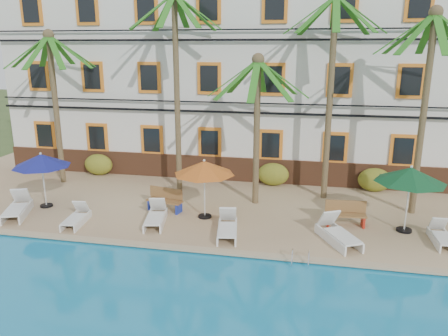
% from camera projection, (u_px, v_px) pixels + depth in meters
% --- Properties ---
extents(ground, '(100.00, 100.00, 0.00)m').
position_uv_depth(ground, '(207.00, 246.00, 15.21)').
color(ground, '#384C23').
rests_on(ground, ground).
extents(pool_deck, '(30.00, 12.00, 0.25)m').
position_uv_depth(pool_deck, '(232.00, 196.00, 19.90)').
color(pool_deck, tan).
rests_on(pool_deck, ground).
extents(pool_coping, '(30.00, 0.35, 0.06)m').
position_uv_depth(pool_coping, '(200.00, 250.00, 14.29)').
color(pool_coping, tan).
rests_on(pool_coping, pool_deck).
extents(hotel_building, '(25.40, 6.44, 10.22)m').
position_uv_depth(hotel_building, '(250.00, 73.00, 23.20)').
color(hotel_building, silver).
rests_on(hotel_building, pool_deck).
extents(palm_a, '(4.07, 4.07, 7.23)m').
position_uv_depth(palm_a, '(54.00, 86.00, 20.37)').
color(palm_a, brown).
rests_on(palm_a, pool_deck).
extents(palm_b, '(4.07, 4.07, 8.87)m').
position_uv_depth(palm_b, '(176.00, 67.00, 19.04)').
color(palm_b, brown).
rests_on(palm_b, pool_deck).
extents(palm_c, '(4.07, 4.07, 6.22)m').
position_uv_depth(palm_c, '(257.00, 108.00, 17.62)').
color(palm_c, brown).
rests_on(palm_c, pool_deck).
extents(palm_d, '(4.07, 4.07, 8.66)m').
position_uv_depth(palm_d, '(332.00, 71.00, 17.87)').
color(palm_d, brown).
rests_on(palm_d, pool_deck).
extents(palm_e, '(4.07, 4.07, 7.89)m').
position_uv_depth(palm_e, '(427.00, 86.00, 16.24)').
color(palm_e, brown).
rests_on(palm_e, pool_deck).
extents(shrub_left, '(1.50, 0.90, 1.10)m').
position_uv_depth(shrub_left, '(99.00, 165.00, 22.64)').
color(shrub_left, '#2B5618').
rests_on(shrub_left, pool_deck).
extents(shrub_mid, '(1.50, 0.90, 1.10)m').
position_uv_depth(shrub_mid, '(273.00, 174.00, 20.91)').
color(shrub_mid, '#2B5618').
rests_on(shrub_mid, pool_deck).
extents(shrub_right, '(1.50, 0.90, 1.10)m').
position_uv_depth(shrub_right, '(375.00, 180.00, 20.02)').
color(shrub_right, '#2B5618').
rests_on(shrub_right, pool_deck).
extents(umbrella_blue, '(2.32, 2.32, 2.32)m').
position_uv_depth(umbrella_blue, '(41.00, 161.00, 17.72)').
color(umbrella_blue, black).
rests_on(umbrella_blue, pool_deck).
extents(umbrella_red, '(2.35, 2.35, 2.35)m').
position_uv_depth(umbrella_red, '(204.00, 168.00, 16.56)').
color(umbrella_red, black).
rests_on(umbrella_red, pool_deck).
extents(umbrella_green, '(2.47, 2.47, 2.47)m').
position_uv_depth(umbrella_green, '(410.00, 175.00, 15.24)').
color(umbrella_green, black).
rests_on(umbrella_green, pool_deck).
extents(lounger_a, '(1.41, 2.17, 0.96)m').
position_uv_depth(lounger_a, '(17.00, 208.00, 17.20)').
color(lounger_a, white).
rests_on(lounger_a, pool_deck).
extents(lounger_b, '(0.78, 1.70, 0.78)m').
position_uv_depth(lounger_b, '(76.00, 217.00, 16.40)').
color(lounger_b, white).
rests_on(lounger_b, pool_deck).
extents(lounger_c, '(1.01, 1.95, 0.88)m').
position_uv_depth(lounger_c, '(156.00, 216.00, 16.41)').
color(lounger_c, white).
rests_on(lounger_c, pool_deck).
extents(lounger_d, '(0.96, 1.96, 0.89)m').
position_uv_depth(lounger_d, '(227.00, 227.00, 15.41)').
color(lounger_d, white).
rests_on(lounger_d, pool_deck).
extents(lounger_e, '(1.58, 2.13, 0.96)m').
position_uv_depth(lounger_e, '(338.00, 233.00, 14.86)').
color(lounger_e, white).
rests_on(lounger_e, pool_deck).
extents(lounger_f, '(0.62, 1.65, 0.77)m').
position_uv_depth(lounger_f, '(442.00, 236.00, 14.79)').
color(lounger_f, white).
rests_on(lounger_f, pool_deck).
extents(bench_left, '(1.57, 0.79, 0.93)m').
position_uv_depth(bench_left, '(166.00, 199.00, 17.71)').
color(bench_left, olive).
rests_on(bench_left, pool_deck).
extents(bench_right, '(1.53, 0.60, 0.93)m').
position_uv_depth(bench_right, '(345.00, 213.00, 16.24)').
color(bench_right, olive).
rests_on(bench_right, pool_deck).
extents(pool_ladder, '(0.54, 0.74, 0.74)m').
position_uv_depth(pool_ladder, '(300.00, 261.00, 13.58)').
color(pool_ladder, silver).
rests_on(pool_ladder, ground).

